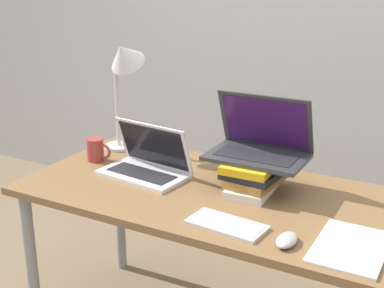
{
  "coord_description": "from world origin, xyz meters",
  "views": [
    {
      "loc": [
        0.87,
        -1.36,
        1.56
      ],
      "look_at": [
        -0.07,
        0.38,
        0.9
      ],
      "focal_mm": 50.0,
      "sensor_mm": 36.0,
      "label": 1
    }
  ],
  "objects_px": {
    "wireless_keyboard": "(227,225)",
    "mouse": "(287,240)",
    "laptop_on_books": "(260,145)",
    "book_stack": "(255,175)",
    "mug": "(96,150)",
    "laptop_left": "(147,165)",
    "desk_lamp": "(123,67)",
    "notepad": "(351,247)"
  },
  "relations": [
    {
      "from": "wireless_keyboard",
      "to": "mouse",
      "type": "xyz_separation_m",
      "value": [
        0.22,
        -0.02,
        0.01
      ]
    },
    {
      "from": "book_stack",
      "to": "notepad",
      "type": "xyz_separation_m",
      "value": [
        0.44,
        -0.28,
        -0.06
      ]
    },
    {
      "from": "mouse",
      "to": "book_stack",
      "type": "bearing_deg",
      "value": 126.07
    },
    {
      "from": "book_stack",
      "to": "desk_lamp",
      "type": "distance_m",
      "value": 0.79
    },
    {
      "from": "mug",
      "to": "desk_lamp",
      "type": "bearing_deg",
      "value": 71.5
    },
    {
      "from": "book_stack",
      "to": "mug",
      "type": "distance_m",
      "value": 0.76
    },
    {
      "from": "laptop_left",
      "to": "mouse",
      "type": "relative_size",
      "value": 3.51
    },
    {
      "from": "mug",
      "to": "laptop_on_books",
      "type": "bearing_deg",
      "value": 6.06
    },
    {
      "from": "laptop_on_books",
      "to": "wireless_keyboard",
      "type": "distance_m",
      "value": 0.42
    },
    {
      "from": "book_stack",
      "to": "mouse",
      "type": "height_order",
      "value": "book_stack"
    },
    {
      "from": "wireless_keyboard",
      "to": "mug",
      "type": "distance_m",
      "value": 0.85
    },
    {
      "from": "laptop_left",
      "to": "mouse",
      "type": "distance_m",
      "value": 0.77
    },
    {
      "from": "laptop_left",
      "to": "laptop_on_books",
      "type": "distance_m",
      "value": 0.49
    },
    {
      "from": "mouse",
      "to": "mug",
      "type": "relative_size",
      "value": 0.91
    },
    {
      "from": "laptop_left",
      "to": "laptop_on_books",
      "type": "relative_size",
      "value": 1.02
    },
    {
      "from": "book_stack",
      "to": "desk_lamp",
      "type": "bearing_deg",
      "value": 169.79
    },
    {
      "from": "wireless_keyboard",
      "to": "mouse",
      "type": "height_order",
      "value": "mouse"
    },
    {
      "from": "laptop_left",
      "to": "mug",
      "type": "height_order",
      "value": "laptop_left"
    },
    {
      "from": "wireless_keyboard",
      "to": "laptop_on_books",
      "type": "bearing_deg",
      "value": 96.05
    },
    {
      "from": "mouse",
      "to": "desk_lamp",
      "type": "relative_size",
      "value": 0.2
    },
    {
      "from": "laptop_left",
      "to": "desk_lamp",
      "type": "height_order",
      "value": "desk_lamp"
    },
    {
      "from": "book_stack",
      "to": "laptop_left",
      "type": "bearing_deg",
      "value": -172.18
    },
    {
      "from": "wireless_keyboard",
      "to": "notepad",
      "type": "distance_m",
      "value": 0.41
    },
    {
      "from": "laptop_left",
      "to": "wireless_keyboard",
      "type": "distance_m",
      "value": 0.57
    },
    {
      "from": "mug",
      "to": "book_stack",
      "type": "bearing_deg",
      "value": 2.42
    },
    {
      "from": "laptop_on_books",
      "to": "mouse",
      "type": "height_order",
      "value": "laptop_on_books"
    },
    {
      "from": "wireless_keyboard",
      "to": "notepad",
      "type": "relative_size",
      "value": 0.9
    },
    {
      "from": "mouse",
      "to": "desk_lamp",
      "type": "distance_m",
      "value": 1.14
    },
    {
      "from": "book_stack",
      "to": "laptop_on_books",
      "type": "height_order",
      "value": "laptop_on_books"
    },
    {
      "from": "mouse",
      "to": "desk_lamp",
      "type": "bearing_deg",
      "value": 153.57
    },
    {
      "from": "wireless_keyboard",
      "to": "notepad",
      "type": "height_order",
      "value": "wireless_keyboard"
    },
    {
      "from": "laptop_on_books",
      "to": "mouse",
      "type": "xyz_separation_m",
      "value": [
        0.26,
        -0.4,
        -0.16
      ]
    },
    {
      "from": "wireless_keyboard",
      "to": "mug",
      "type": "height_order",
      "value": "mug"
    },
    {
      "from": "mouse",
      "to": "notepad",
      "type": "bearing_deg",
      "value": 20.39
    },
    {
      "from": "wireless_keyboard",
      "to": "mug",
      "type": "relative_size",
      "value": 2.26
    },
    {
      "from": "book_stack",
      "to": "mug",
      "type": "xyz_separation_m",
      "value": [
        -0.76,
        -0.03,
        -0.01
      ]
    },
    {
      "from": "wireless_keyboard",
      "to": "notepad",
      "type": "bearing_deg",
      "value": 7.03
    },
    {
      "from": "laptop_left",
      "to": "wireless_keyboard",
      "type": "height_order",
      "value": "laptop_left"
    },
    {
      "from": "laptop_left",
      "to": "laptop_on_books",
      "type": "height_order",
      "value": "laptop_on_books"
    },
    {
      "from": "laptop_on_books",
      "to": "laptop_left",
      "type": "bearing_deg",
      "value": -166.33
    },
    {
      "from": "laptop_on_books",
      "to": "desk_lamp",
      "type": "xyz_separation_m",
      "value": [
        -0.7,
        0.08,
        0.23
      ]
    },
    {
      "from": "mug",
      "to": "desk_lamp",
      "type": "height_order",
      "value": "desk_lamp"
    }
  ]
}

